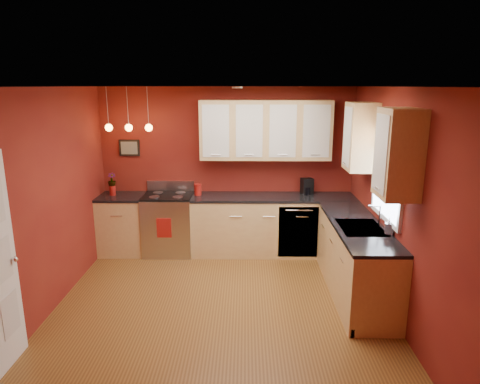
{
  "coord_description": "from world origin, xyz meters",
  "views": [
    {
      "loc": [
        0.3,
        -4.65,
        2.61
      ],
      "look_at": [
        0.22,
        1.0,
        1.2
      ],
      "focal_mm": 32.0,
      "sensor_mm": 36.0,
      "label": 1
    }
  ],
  "objects_px": {
    "red_canister": "(198,190)",
    "coffee_maker": "(307,187)",
    "gas_range": "(169,224)",
    "sink": "(361,229)",
    "soap_pump": "(389,226)"
  },
  "relations": [
    {
      "from": "gas_range",
      "to": "coffee_maker",
      "type": "distance_m",
      "value": 2.27
    },
    {
      "from": "sink",
      "to": "coffee_maker",
      "type": "xyz_separation_m",
      "value": [
        -0.43,
        1.64,
        0.14
      ]
    },
    {
      "from": "red_canister",
      "to": "gas_range",
      "type": "bearing_deg",
      "value": -175.4
    },
    {
      "from": "sink",
      "to": "soap_pump",
      "type": "height_order",
      "value": "sink"
    },
    {
      "from": "sink",
      "to": "soap_pump",
      "type": "distance_m",
      "value": 0.39
    },
    {
      "from": "sink",
      "to": "coffee_maker",
      "type": "relative_size",
      "value": 2.79
    },
    {
      "from": "coffee_maker",
      "to": "red_canister",
      "type": "bearing_deg",
      "value": 166.58
    },
    {
      "from": "gas_range",
      "to": "red_canister",
      "type": "xyz_separation_m",
      "value": [
        0.47,
        0.04,
        0.55
      ]
    },
    {
      "from": "gas_range",
      "to": "sink",
      "type": "relative_size",
      "value": 1.59
    },
    {
      "from": "red_canister",
      "to": "coffee_maker",
      "type": "distance_m",
      "value": 1.72
    },
    {
      "from": "red_canister",
      "to": "soap_pump",
      "type": "relative_size",
      "value": 0.83
    },
    {
      "from": "gas_range",
      "to": "red_canister",
      "type": "bearing_deg",
      "value": 4.6
    },
    {
      "from": "sink",
      "to": "soap_pump",
      "type": "xyz_separation_m",
      "value": [
        0.25,
        -0.27,
        0.13
      ]
    },
    {
      "from": "sink",
      "to": "red_canister",
      "type": "xyz_separation_m",
      "value": [
        -2.15,
        1.54,
        0.11
      ]
    },
    {
      "from": "gas_range",
      "to": "sink",
      "type": "distance_m",
      "value": 3.05
    }
  ]
}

